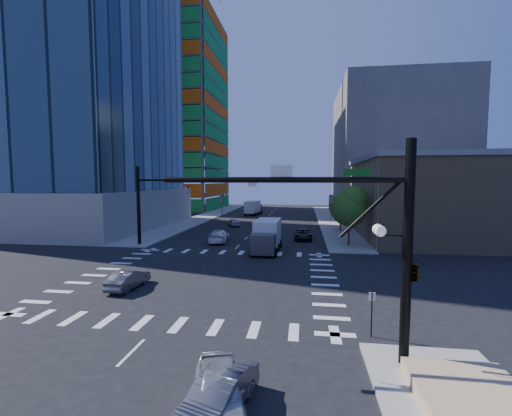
# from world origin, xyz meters

# --- Properties ---
(ground) EXTENTS (160.00, 160.00, 0.00)m
(ground) POSITION_xyz_m (0.00, 0.00, 0.00)
(ground) COLOR black
(ground) RESTS_ON ground
(road_markings) EXTENTS (20.00, 20.00, 0.01)m
(road_markings) POSITION_xyz_m (0.00, 0.00, 0.01)
(road_markings) COLOR silver
(road_markings) RESTS_ON ground
(sidewalk_ne) EXTENTS (5.00, 60.00, 0.15)m
(sidewalk_ne) POSITION_xyz_m (12.50, 40.00, 0.07)
(sidewalk_ne) COLOR gray
(sidewalk_ne) RESTS_ON ground
(sidewalk_nw) EXTENTS (5.00, 60.00, 0.15)m
(sidewalk_nw) POSITION_xyz_m (-12.50, 40.00, 0.07)
(sidewalk_nw) COLOR gray
(sidewalk_nw) RESTS_ON ground
(office_tower) EXTENTS (30.00, 30.00, 71.00)m
(office_tower) POSITION_xyz_m (-30.00, 25.00, 35.13)
(office_tower) COLOR gray
(office_tower) RESTS_ON ground
(construction_building) EXTENTS (25.16, 34.50, 70.60)m
(construction_building) POSITION_xyz_m (-27.41, 61.93, 24.61)
(construction_building) COLOR gray
(construction_building) RESTS_ON ground
(commercial_building) EXTENTS (20.50, 22.50, 10.60)m
(commercial_building) POSITION_xyz_m (25.00, 22.00, 5.31)
(commercial_building) COLOR #9A8159
(commercial_building) RESTS_ON ground
(bg_building_ne) EXTENTS (24.00, 30.00, 28.00)m
(bg_building_ne) POSITION_xyz_m (27.00, 55.00, 14.00)
(bg_building_ne) COLOR #615B57
(bg_building_ne) RESTS_ON ground
(signal_mast_se) EXTENTS (10.51, 2.48, 9.00)m
(signal_mast_se) POSITION_xyz_m (10.60, -11.50, 5.01)
(signal_mast_se) COLOR black
(signal_mast_se) RESTS_ON sidewalk_se
(signal_mast_nw) EXTENTS (10.20, 0.40, 9.00)m
(signal_mast_nw) POSITION_xyz_m (-10.00, 11.50, 5.49)
(signal_mast_nw) COLOR black
(signal_mast_nw) RESTS_ON sidewalk_nw
(planter_wall) EXTENTS (3.50, 4.00, 0.50)m
(planter_wall) POSITION_xyz_m (13.00, -14.00, 0.40)
(planter_wall) COLOR tan
(planter_wall) RESTS_ON sidewalk_se
(tree_south) EXTENTS (4.16, 4.16, 6.82)m
(tree_south) POSITION_xyz_m (12.63, 13.90, 4.69)
(tree_south) COLOR #382316
(tree_south) RESTS_ON sidewalk_ne
(tree_north) EXTENTS (3.54, 3.52, 5.78)m
(tree_north) POSITION_xyz_m (12.93, 25.90, 3.99)
(tree_north) COLOR #382316
(tree_north) RESTS_ON sidewalk_ne
(no_parking_sign) EXTENTS (0.30, 0.06, 2.20)m
(no_parking_sign) POSITION_xyz_m (10.70, -9.00, 1.38)
(no_parking_sign) COLOR black
(no_parking_sign) RESTS_ON ground
(car_nb_near) EXTENTS (2.71, 4.38, 1.39)m
(car_nb_near) POSITION_xyz_m (4.73, -15.15, 0.70)
(car_nb_near) COLOR #B5BABD
(car_nb_near) RESTS_ON ground
(car_nb_right) EXTENTS (2.28, 4.09, 1.28)m
(car_nb_right) POSITION_xyz_m (4.75, -15.35, 0.64)
(car_nb_right) COLOR #535459
(car_nb_right) RESTS_ON ground
(car_nb_far) EXTENTS (2.30, 4.76, 1.31)m
(car_nb_far) POSITION_xyz_m (7.32, 18.02, 0.65)
(car_nb_far) COLOR black
(car_nb_far) RESTS_ON ground
(car_sb_near) EXTENTS (2.70, 5.44, 1.52)m
(car_sb_near) POSITION_xyz_m (-2.80, 14.68, 0.76)
(car_sb_near) COLOR white
(car_sb_near) RESTS_ON ground
(car_sb_mid) EXTENTS (2.82, 4.03, 1.27)m
(car_sb_mid) POSITION_xyz_m (-3.95, 29.08, 0.64)
(car_sb_mid) COLOR #A4A7AB
(car_sb_mid) RESTS_ON ground
(car_sb_cross) EXTENTS (1.58, 3.93, 1.27)m
(car_sb_cross) POSITION_xyz_m (-4.67, -3.63, 0.64)
(car_sb_cross) COLOR #545358
(car_sb_cross) RESTS_ON ground
(box_truck_near) EXTENTS (2.83, 6.33, 3.29)m
(box_truck_near) POSITION_xyz_m (3.55, 9.80, 1.45)
(box_truck_near) COLOR black
(box_truck_near) RESTS_ON ground
(box_truck_far) EXTENTS (3.32, 6.18, 3.08)m
(box_truck_far) POSITION_xyz_m (-3.43, 47.82, 1.36)
(box_truck_far) COLOR black
(box_truck_far) RESTS_ON ground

